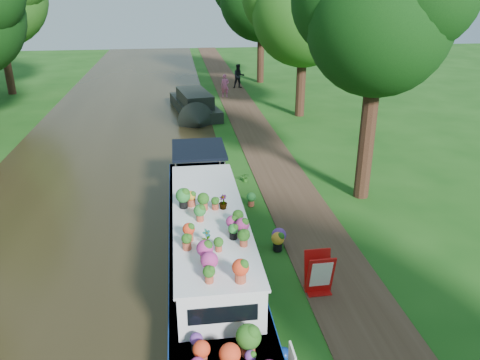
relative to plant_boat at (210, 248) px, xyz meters
name	(u,v)px	position (x,y,z in m)	size (l,w,h in m)	color
ground	(279,243)	(2.25, 1.45, -0.85)	(100.00, 100.00, 0.00)	#184B12
canal_water	(81,256)	(-3.75, 1.45, -0.84)	(10.00, 100.00, 0.02)	black
towpath	(317,240)	(3.45, 1.45, -0.84)	(2.20, 100.00, 0.03)	#432E1F
plant_boat	(210,248)	(0.00, 0.00, 0.00)	(2.29, 13.52, 2.28)	white
tree_near_overhang	(379,12)	(6.04, 4.52, 5.75)	(5.52, 5.28, 8.99)	black
tree_near_mid	(304,4)	(6.73, 16.54, 5.58)	(6.90, 6.60, 9.40)	black
second_boat	(195,105)	(0.39, 17.74, -0.28)	(3.10, 7.53, 1.40)	black
sandwich_board	(319,275)	(2.70, -1.18, -0.32)	(0.70, 0.56, 1.12)	red
pedestrian_pink	(225,86)	(2.75, 22.20, -0.02)	(0.58, 0.38, 1.60)	#D45786
pedestrian_dark	(239,76)	(4.15, 25.19, 0.09)	(0.89, 0.69, 1.83)	black
verge_plant	(246,177)	(1.92, 6.45, -0.66)	(0.36, 0.31, 0.39)	#2B691F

